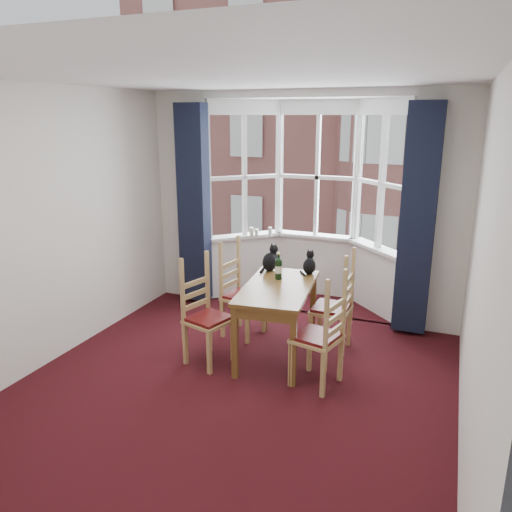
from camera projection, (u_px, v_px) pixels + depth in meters
The scene contains 23 objects.
floor at pixel (227, 395), 4.61m from camera, with size 4.50×4.50×0.00m, color black.
ceiling at pixel (221, 74), 3.85m from camera, with size 4.50×4.50×0.00m, color white.
wall_left at pixel (42, 230), 4.95m from camera, with size 4.50×4.50×0.00m, color silver.
wall_right at pixel (480, 276), 3.52m from camera, with size 4.50×4.50×0.00m, color silver.
wall_near at pixel (8, 370), 2.22m from camera, with size 4.00×4.00×0.00m, color silver.
wall_back_pier_left at pixel (185, 198), 6.83m from camera, with size 0.70×0.12×2.80m, color silver.
wall_back_pier_right at pixel (440, 215), 5.65m from camera, with size 0.70×0.12×2.80m, color silver.
bay_window at pixel (312, 200), 6.69m from camera, with size 2.76×0.94×2.80m.
curtain_left at pixel (194, 205), 6.60m from camera, with size 0.38×0.22×2.60m, color black.
curtain_right at pixel (418, 221), 5.59m from camera, with size 0.38×0.22×2.60m, color black.
dining_table at pixel (278, 296), 5.21m from camera, with size 0.81×1.33×0.79m.
chair_left_near at pixel (202, 318), 5.16m from camera, with size 0.50×0.52×0.92m.
chair_left_far at pixel (237, 295), 5.81m from camera, with size 0.46×0.48×0.92m.
chair_right_near at pixel (326, 341), 4.64m from camera, with size 0.49×0.50×0.92m.
chair_right_far at pixel (339, 311), 5.36m from camera, with size 0.41×0.43×0.92m.
cat_left at pixel (270, 260), 5.66m from camera, with size 0.21×0.26×0.31m.
cat_right at pixel (309, 265), 5.55m from camera, with size 0.17×0.21×0.27m.
wine_bottle at pixel (279, 268), 5.36m from camera, with size 0.07×0.07×0.29m.
candle_tall at pixel (252, 231), 6.97m from camera, with size 0.06×0.06×0.12m, color white.
candle_short at pixel (257, 232), 6.98m from camera, with size 0.06×0.06×0.09m, color white.
candle_extra at pixel (270, 232), 6.92m from camera, with size 0.05×0.05×0.13m, color white.
street at pixel (422, 241), 35.06m from camera, with size 80.00×80.00×0.00m, color #333335.
tenement_building at pixel (403, 143), 16.70m from camera, with size 18.40×7.80×15.20m.
Camera 1 is at (1.77, -3.70, 2.49)m, focal length 35.00 mm.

